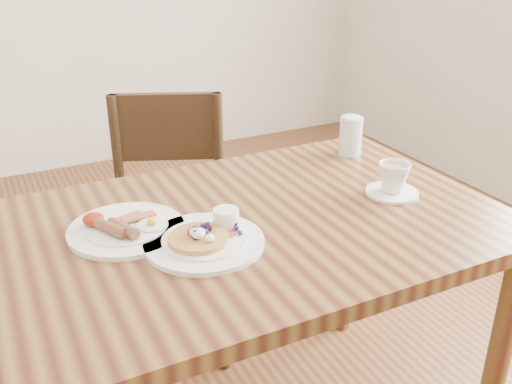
# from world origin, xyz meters

# --- Properties ---
(dining_table) EXTENTS (1.20, 0.80, 0.75)m
(dining_table) POSITION_xyz_m (0.00, 0.00, 0.65)
(dining_table) COLOR brown
(dining_table) RESTS_ON ground
(chair_far) EXTENTS (0.55, 0.55, 0.88)m
(chair_far) POSITION_xyz_m (-0.03, 0.62, 0.49)
(chair_far) COLOR #2F2011
(chair_far) RESTS_ON ground
(pancake_plate) EXTENTS (0.27, 0.27, 0.06)m
(pancake_plate) POSITION_xyz_m (-0.16, -0.06, 0.76)
(pancake_plate) COLOR white
(pancake_plate) RESTS_ON dining_table
(breakfast_plate) EXTENTS (0.27, 0.27, 0.04)m
(breakfast_plate) POSITION_xyz_m (-0.30, 0.07, 0.76)
(breakfast_plate) COLOR white
(breakfast_plate) RESTS_ON dining_table
(teacup_saucer) EXTENTS (0.14, 0.14, 0.09)m
(teacup_saucer) POSITION_xyz_m (0.39, -0.04, 0.79)
(teacup_saucer) COLOR white
(teacup_saucer) RESTS_ON dining_table
(water_glass) EXTENTS (0.07, 0.07, 0.12)m
(water_glass) POSITION_xyz_m (0.46, 0.26, 0.81)
(water_glass) COLOR silver
(water_glass) RESTS_ON dining_table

